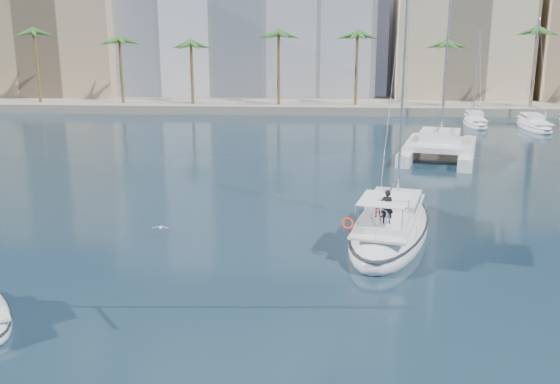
{
  "coord_description": "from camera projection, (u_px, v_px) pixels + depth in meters",
  "views": [
    {
      "loc": [
        0.79,
        -31.44,
        11.86
      ],
      "look_at": [
        -1.36,
        1.5,
        3.08
      ],
      "focal_mm": 40.0,
      "sensor_mm": 36.0,
      "label": 1
    }
  ],
  "objects": [
    {
      "name": "ground",
      "position": [
        303.0,
        255.0,
        33.42
      ],
      "size": [
        160.0,
        160.0,
        0.0
      ],
      "primitive_type": "plane",
      "color": "black",
      "rests_on": "ground"
    },
    {
      "name": "building_beige",
      "position": [
        458.0,
        39.0,
        96.98
      ],
      "size": [
        20.0,
        14.0,
        20.0
      ],
      "primitive_type": "cube",
      "color": "beige",
      "rests_on": "ground"
    },
    {
      "name": "palm_left",
      "position": [
        75.0,
        38.0,
        87.88
      ],
      "size": [
        3.6,
        3.6,
        12.3
      ],
      "color": "brown",
      "rests_on": "ground"
    },
    {
      "name": "main_sloop",
      "position": [
        390.0,
        227.0,
        36.17
      ],
      "size": [
        7.32,
        13.89,
        19.68
      ],
      "rotation": [
        0.0,
        0.0,
        -0.25
      ],
      "color": "silver",
      "rests_on": "ground"
    },
    {
      "name": "catamaran",
      "position": [
        439.0,
        145.0,
        58.28
      ],
      "size": [
        9.39,
        13.94,
        18.5
      ],
      "rotation": [
        0.0,
        0.0,
        -0.26
      ],
      "color": "silver",
      "rests_on": "ground"
    },
    {
      "name": "moored_yacht_b",
      "position": [
        534.0,
        128.0,
        75.15
      ],
      "size": [
        3.32,
        10.83,
        13.72
      ],
      "primitive_type": null,
      "rotation": [
        0.0,
        0.0,
        -0.02
      ],
      "color": "silver",
      "rests_on": "ground"
    },
    {
      "name": "seagull",
      "position": [
        161.0,
        228.0,
        36.1
      ],
      "size": [
        0.98,
        0.42,
        0.18
      ],
      "color": "silver",
      "rests_on": "ground"
    },
    {
      "name": "moored_yacht_a",
      "position": [
        475.0,
        125.0,
        77.49
      ],
      "size": [
        3.37,
        9.52,
        11.9
      ],
      "primitive_type": null,
      "rotation": [
        0.0,
        0.0,
        -0.07
      ],
      "color": "silver",
      "rests_on": "ground"
    },
    {
      "name": "quay",
      "position": [
        315.0,
        105.0,
        92.09
      ],
      "size": [
        120.0,
        14.0,
        1.2
      ],
      "primitive_type": "cube",
      "color": "gray",
      "rests_on": "ground"
    },
    {
      "name": "building_tan_left",
      "position": [
        54.0,
        32.0,
        99.77
      ],
      "size": [
        22.0,
        14.0,
        22.0
      ],
      "primitive_type": "cube",
      "color": "tan",
      "rests_on": "ground"
    },
    {
      "name": "palm_centre",
      "position": [
        316.0,
        38.0,
        85.75
      ],
      "size": [
        3.6,
        3.6,
        12.3
      ],
      "color": "brown",
      "rests_on": "ground"
    },
    {
      "name": "building_modern",
      "position": [
        243.0,
        13.0,
        100.98
      ],
      "size": [
        42.0,
        16.0,
        28.0
      ],
      "primitive_type": "cube",
      "color": "white",
      "rests_on": "ground"
    }
  ]
}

